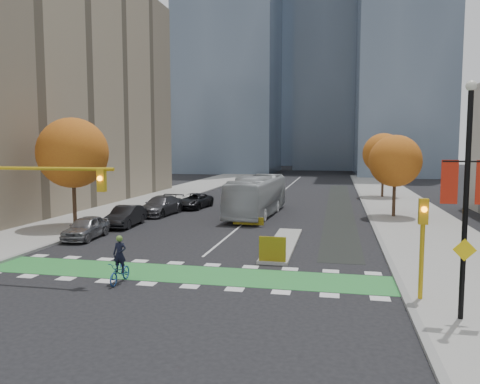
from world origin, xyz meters
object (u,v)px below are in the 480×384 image
at_px(parked_car_c, 160,206).
at_px(parked_car_a, 86,228).
at_px(hazard_board, 272,249).
at_px(tree_east_far, 383,154).
at_px(traffic_signal_west, 5,191).
at_px(banner_lamppost, 466,191).
at_px(tree_east_near, 395,161).
at_px(traffic_signal_east, 423,234).
at_px(bus, 257,196).
at_px(parked_car_b, 126,216).
at_px(tree_west, 73,153).
at_px(cyclist, 120,267).
at_px(parked_car_d, 194,201).

bearing_deg(parked_car_c, parked_car_a, -88.23).
height_order(hazard_board, tree_east_far, tree_east_far).
bearing_deg(traffic_signal_west, banner_lamppost, -5.86).
bearing_deg(tree_east_near, traffic_signal_east, -93.81).
height_order(hazard_board, parked_car_c, parked_car_c).
height_order(bus, parked_car_b, bus).
bearing_deg(parked_car_a, traffic_signal_west, -86.56).
height_order(hazard_board, tree_west, tree_west).
distance_m(cyclist, parked_car_a, 11.16).
height_order(tree_east_near, traffic_signal_west, tree_east_near).
bearing_deg(traffic_signal_east, cyclist, 179.96).
relative_size(tree_east_near, banner_lamppost, 0.85).
bearing_deg(parked_car_b, bus, 38.37).
bearing_deg(parked_car_d, parked_car_c, -100.41).
height_order(hazard_board, cyclist, cyclist).
xyz_separation_m(cyclist, bus, (2.53, 21.68, 1.03)).
bearing_deg(hazard_board, tree_west, 154.01).
xyz_separation_m(banner_lamppost, cyclist, (-13.72, 2.00, -3.89)).
bearing_deg(parked_car_c, cyclist, -67.44).
distance_m(parked_car_b, parked_car_d, 11.34).
bearing_deg(cyclist, bus, 82.76).
height_order(tree_west, traffic_signal_west, tree_west).
relative_size(parked_car_a, parked_car_d, 0.84).
xyz_separation_m(tree_east_far, parked_car_a, (-21.50, -29.63, -4.49)).
bearing_deg(bus, banner_lamppost, -61.48).
bearing_deg(bus, hazard_board, -74.50).
bearing_deg(banner_lamppost, bus, 115.29).
bearing_deg(banner_lamppost, parked_car_b, 141.64).
distance_m(traffic_signal_east, parked_car_b, 23.66).
relative_size(tree_east_far, parked_car_c, 1.32).
relative_size(hazard_board, parked_car_d, 0.27).
xyz_separation_m(tree_east_near, parked_car_b, (-20.56, -8.63, -4.08)).
xyz_separation_m(tree_east_near, parked_car_c, (-20.16, -2.46, -4.02)).
xyz_separation_m(hazard_board, traffic_signal_west, (-11.93, -4.71, 3.23)).
height_order(tree_east_far, cyclist, tree_east_far).
height_order(tree_east_near, parked_car_d, tree_east_near).
height_order(tree_east_near, traffic_signal_east, tree_east_near).
bearing_deg(hazard_board, traffic_signal_west, -158.45).
distance_m(tree_east_far, parked_car_a, 36.88).
xyz_separation_m(tree_east_far, cyclist, (-14.72, -38.50, -4.52)).
relative_size(parked_car_b, parked_car_d, 0.91).
relative_size(traffic_signal_west, parked_car_c, 1.47).
height_order(bus, parked_car_d, bus).
bearing_deg(cyclist, traffic_signal_east, -0.61).
height_order(traffic_signal_east, parked_car_d, traffic_signal_east).
height_order(traffic_signal_east, parked_car_a, traffic_signal_east).
bearing_deg(parked_car_a, tree_east_far, 50.60).
height_order(hazard_board, tree_east_near, tree_east_near).
xyz_separation_m(banner_lamppost, parked_car_b, (-20.06, 15.88, -3.82)).
bearing_deg(parked_car_b, tree_west, -161.25).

